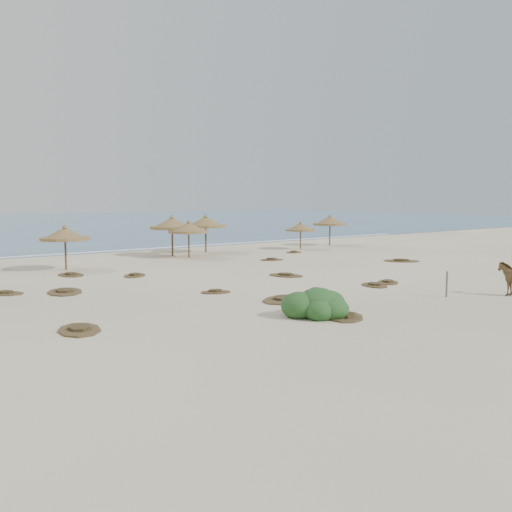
# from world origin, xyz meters

# --- Properties ---
(ground) EXTENTS (160.00, 160.00, 0.00)m
(ground) POSITION_xyz_m (0.00, 0.00, 0.00)
(ground) COLOR beige
(ground) RESTS_ON ground
(foam_line) EXTENTS (70.00, 0.60, 0.01)m
(foam_line) POSITION_xyz_m (0.00, 26.00, 0.00)
(foam_line) COLOR silver
(foam_line) RESTS_ON ground
(palapa_2) EXTENTS (3.63, 3.63, 2.86)m
(palapa_2) POSITION_xyz_m (-6.61, 16.29, 2.22)
(palapa_2) COLOR brown
(palapa_2) RESTS_ON ground
(palapa_3) EXTENTS (3.86, 3.86, 2.84)m
(palapa_3) POSITION_xyz_m (3.09, 17.83, 2.20)
(palapa_3) COLOR brown
(palapa_3) RESTS_ON ground
(palapa_4) EXTENTS (4.26, 4.26, 3.16)m
(palapa_4) POSITION_xyz_m (2.77, 19.81, 2.45)
(palapa_4) COLOR brown
(palapa_4) RESTS_ON ground
(palapa_5) EXTENTS (3.54, 3.54, 3.13)m
(palapa_5) POSITION_xyz_m (6.12, 20.35, 2.43)
(palapa_5) COLOR brown
(palapa_5) RESTS_ON ground
(palapa_6) EXTENTS (3.36, 3.36, 2.42)m
(palapa_6) POSITION_xyz_m (14.14, 17.87, 1.87)
(palapa_6) COLOR brown
(palapa_6) RESTS_ON ground
(palapa_7) EXTENTS (3.14, 3.14, 2.88)m
(palapa_7) POSITION_xyz_m (18.72, 19.00, 2.24)
(palapa_7) COLOR brown
(palapa_7) RESTS_ON ground
(fence_post_far) EXTENTS (0.09, 0.09, 1.19)m
(fence_post_far) POSITION_xyz_m (4.28, -3.60, 0.59)
(fence_post_far) COLOR #665C4C
(fence_post_far) RESTS_ON ground
(bush) EXTENTS (2.85, 2.51, 1.28)m
(bush) POSITION_xyz_m (-3.24, -3.07, 0.42)
(bush) COLOR #2B5E28
(bush) RESTS_ON ground
(scrub_0) EXTENTS (1.94, 2.50, 0.16)m
(scrub_0) POSITION_xyz_m (-11.54, 0.04, 0.05)
(scrub_0) COLOR brown
(scrub_0) RESTS_ON ground
(scrub_1) EXTENTS (2.26, 2.85, 0.16)m
(scrub_1) POSITION_xyz_m (-9.40, 8.08, 0.05)
(scrub_1) COLOR brown
(scrub_1) RESTS_ON ground
(scrub_2) EXTENTS (1.71, 1.42, 0.16)m
(scrub_2) POSITION_xyz_m (-3.62, 3.70, 0.05)
(scrub_2) COLOR brown
(scrub_2) RESTS_ON ground
(scrub_3) EXTENTS (2.01, 2.48, 0.16)m
(scrub_3) POSITION_xyz_m (2.71, 6.05, 0.05)
(scrub_3) COLOR brown
(scrub_3) RESTS_ON ground
(scrub_4) EXTENTS (2.00, 1.91, 0.16)m
(scrub_4) POSITION_xyz_m (5.38, 0.77, 0.05)
(scrub_4) COLOR brown
(scrub_4) RESTS_ON ground
(scrub_5) EXTENTS (2.85, 2.92, 0.16)m
(scrub_5) POSITION_xyz_m (13.88, 6.77, 0.05)
(scrub_5) COLOR brown
(scrub_5) RESTS_ON ground
(scrub_6) EXTENTS (1.46, 2.12, 0.16)m
(scrub_6) POSITION_xyz_m (-7.20, 13.68, 0.05)
(scrub_6) COLOR brown
(scrub_6) RESTS_ON ground
(scrub_7) EXTENTS (2.00, 1.63, 0.16)m
(scrub_7) POSITION_xyz_m (6.99, 12.81, 0.05)
(scrub_7) COLOR brown
(scrub_7) RESTS_ON ground
(scrub_8) EXTENTS (2.05, 2.07, 0.16)m
(scrub_8) POSITION_xyz_m (-11.80, 9.32, 0.05)
(scrub_8) COLOR brown
(scrub_8) RESTS_ON ground
(scrub_9) EXTENTS (3.12, 2.68, 0.16)m
(scrub_9) POSITION_xyz_m (-2.20, 0.25, 0.05)
(scrub_9) COLOR brown
(scrub_9) RESTS_ON ground
(scrub_10) EXTENTS (1.52, 1.07, 0.16)m
(scrub_10) POSITION_xyz_m (11.69, 15.85, 0.05)
(scrub_10) COLOR brown
(scrub_10) RESTS_ON ground
(scrub_11) EXTENTS (2.37, 2.36, 0.16)m
(scrub_11) POSITION_xyz_m (-2.65, -4.00, 0.05)
(scrub_11) COLOR brown
(scrub_11) RESTS_ON ground
(scrub_12) EXTENTS (1.69, 2.07, 0.16)m
(scrub_12) POSITION_xyz_m (4.05, 0.52, 0.05)
(scrub_12) COLOR brown
(scrub_12) RESTS_ON ground
(scrub_13) EXTENTS (2.06, 2.18, 0.16)m
(scrub_13) POSITION_xyz_m (-4.33, 11.25, 0.05)
(scrub_13) COLOR brown
(scrub_13) RESTS_ON ground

